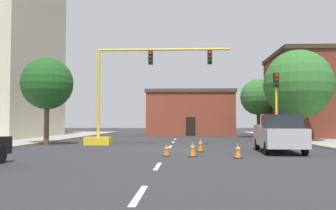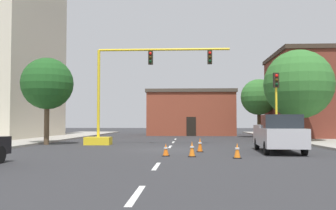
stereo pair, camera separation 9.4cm
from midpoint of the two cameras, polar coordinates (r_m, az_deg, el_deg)
The scene contains 20 objects.
ground_plane at distance 22.55m, azimuth 0.15°, elevation -6.66°, with size 160.00×160.00×0.00m, color #2D2D30.
sidewalk_left at distance 33.38m, azimuth -21.10°, elevation -5.04°, with size 6.00×56.00×0.14m, color #9E998E.
sidewalk_right at distance 32.55m, azimuth 23.46°, elevation -5.07°, with size 6.00×56.00×0.14m, color #9E998E.
lane_stripe_seg_0 at distance 8.69m, azimuth -4.46°, elevation -13.24°, with size 0.16×2.40×0.01m, color silver.
lane_stripe_seg_1 at distance 14.10m, azimuth -1.55°, elevation -9.12°, with size 0.16×2.40×0.01m, color silver.
lane_stripe_seg_2 at distance 19.56m, azimuth -0.28°, elevation -7.28°, with size 0.16×2.40×0.01m, color silver.
lane_stripe_seg_3 at distance 25.04m, azimuth 0.43°, elevation -6.24°, with size 0.16×2.40×0.01m, color silver.
lane_stripe_seg_4 at distance 30.53m, azimuth 0.88°, elevation -5.58°, with size 0.16×2.40×0.01m, color silver.
lane_stripe_seg_5 at distance 36.02m, azimuth 1.20°, elevation -5.12°, with size 0.16×2.40×0.01m, color silver.
building_brick_center at distance 48.69m, azimuth 3.49°, elevation -1.21°, with size 10.70×9.61×5.49m.
traffic_signal_gantry at distance 27.24m, azimuth -7.46°, elevation -1.07°, with size 10.20×1.20×6.83m.
traffic_light_pole_right at distance 25.68m, azimuth 15.97°, elevation 1.82°, with size 0.32×0.47×4.80m.
tree_right_far at distance 41.36m, azimuth 13.47°, elevation 1.14°, with size 3.78×3.78×6.14m.
tree_left_near at distance 28.67m, azimuth -17.51°, elevation 3.03°, with size 3.70×3.70×6.22m.
tree_right_mid at distance 31.99m, azimuth 19.01°, elevation 2.94°, with size 5.46×5.46×7.34m.
pickup_truck_silver at distance 21.22m, azimuth 16.31°, elevation -4.18°, with size 2.29×5.50×1.99m.
traffic_cone_roadside_a at distance 18.17m, azimuth -0.18°, elevation -6.73°, with size 0.36×0.36×0.60m.
traffic_cone_roadside_b at distance 17.85m, azimuth 3.76°, elevation -6.60°, with size 0.36×0.36×0.72m.
traffic_cone_roadside_c at distance 17.33m, azimuth 10.45°, elevation -6.73°, with size 0.36×0.36×0.69m.
traffic_cone_roadside_d at distance 20.74m, azimuth 4.93°, elevation -5.96°, with size 0.36×0.36×0.77m.
Camera 2 is at (1.14, -22.46, 1.62)m, focal length 40.79 mm.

